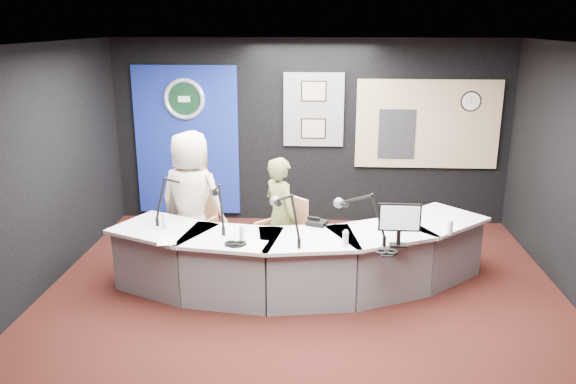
# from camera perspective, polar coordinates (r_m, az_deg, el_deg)

# --- Properties ---
(ground) EXTENTS (6.00, 6.00, 0.00)m
(ground) POSITION_cam_1_polar(r_m,az_deg,el_deg) (6.43, 1.36, -11.53)
(ground) COLOR black
(ground) RESTS_ON ground
(ceiling) EXTENTS (6.00, 6.00, 0.02)m
(ceiling) POSITION_cam_1_polar(r_m,az_deg,el_deg) (5.68, 1.56, 14.27)
(ceiling) COLOR silver
(ceiling) RESTS_ON ground
(wall_back) EXTENTS (6.00, 0.02, 2.80)m
(wall_back) POSITION_cam_1_polar(r_m,az_deg,el_deg) (8.83, 2.20, 5.90)
(wall_back) COLOR black
(wall_back) RESTS_ON ground
(wall_front) EXTENTS (6.00, 0.02, 2.80)m
(wall_front) POSITION_cam_1_polar(r_m,az_deg,el_deg) (3.13, -0.70, -14.64)
(wall_front) COLOR black
(wall_front) RESTS_ON ground
(wall_left) EXTENTS (0.02, 6.00, 2.80)m
(wall_left) POSITION_cam_1_polar(r_m,az_deg,el_deg) (6.71, -25.07, 0.94)
(wall_left) COLOR black
(wall_left) RESTS_ON ground
(broadcast_desk) EXTENTS (4.50, 1.90, 0.75)m
(broadcast_desk) POSITION_cam_1_polar(r_m,az_deg,el_deg) (6.77, 1.14, -6.52)
(broadcast_desk) COLOR silver
(broadcast_desk) RESTS_ON ground
(backdrop_panel) EXTENTS (1.60, 0.05, 2.30)m
(backdrop_panel) POSITION_cam_1_polar(r_m,az_deg,el_deg) (9.07, -9.95, 4.98)
(backdrop_panel) COLOR navy
(backdrop_panel) RESTS_ON wall_back
(agency_seal) EXTENTS (0.63, 0.07, 0.63)m
(agency_seal) POSITION_cam_1_polar(r_m,az_deg,el_deg) (8.93, -10.22, 9.02)
(agency_seal) COLOR silver
(agency_seal) RESTS_ON backdrop_panel
(seal_center) EXTENTS (0.48, 0.01, 0.48)m
(seal_center) POSITION_cam_1_polar(r_m,az_deg,el_deg) (8.93, -10.21, 9.03)
(seal_center) COLOR black
(seal_center) RESTS_ON backdrop_panel
(pinboard) EXTENTS (0.90, 0.04, 1.10)m
(pinboard) POSITION_cam_1_polar(r_m,az_deg,el_deg) (8.74, 2.55, 8.11)
(pinboard) COLOR slate
(pinboard) RESTS_ON wall_back
(framed_photo_upper) EXTENTS (0.34, 0.02, 0.27)m
(framed_photo_upper) POSITION_cam_1_polar(r_m,az_deg,el_deg) (8.67, 2.57, 9.91)
(framed_photo_upper) COLOR gray
(framed_photo_upper) RESTS_ON pinboard
(framed_photo_lower) EXTENTS (0.34, 0.02, 0.27)m
(framed_photo_lower) POSITION_cam_1_polar(r_m,az_deg,el_deg) (8.75, 2.52, 6.27)
(framed_photo_lower) COLOR gray
(framed_photo_lower) RESTS_ON pinboard
(booth_window_frame) EXTENTS (2.12, 0.06, 1.32)m
(booth_window_frame) POSITION_cam_1_polar(r_m,az_deg,el_deg) (8.90, 13.61, 6.52)
(booth_window_frame) COLOR tan
(booth_window_frame) RESTS_ON wall_back
(booth_glow) EXTENTS (2.00, 0.02, 1.20)m
(booth_glow) POSITION_cam_1_polar(r_m,az_deg,el_deg) (8.89, 13.62, 6.51)
(booth_glow) COLOR beige
(booth_glow) RESTS_ON booth_window_frame
(equipment_rack) EXTENTS (0.55, 0.02, 0.75)m
(equipment_rack) POSITION_cam_1_polar(r_m,az_deg,el_deg) (8.83, 10.69, 5.63)
(equipment_rack) COLOR black
(equipment_rack) RESTS_ON booth_window_frame
(wall_clock) EXTENTS (0.28, 0.01, 0.28)m
(wall_clock) POSITION_cam_1_polar(r_m,az_deg,el_deg) (8.95, 17.62, 8.53)
(wall_clock) COLOR white
(wall_clock) RESTS_ON booth_window_frame
(armchair_left) EXTENTS (0.69, 0.69, 0.98)m
(armchair_left) POSITION_cam_1_polar(r_m,az_deg,el_deg) (7.40, -9.36, -3.75)
(armchair_left) COLOR #A56D4B
(armchair_left) RESTS_ON ground
(armchair_right) EXTENTS (0.69, 0.69, 0.87)m
(armchair_right) POSITION_cam_1_polar(r_m,az_deg,el_deg) (7.12, -0.74, -4.81)
(armchair_right) COLOR #A56D4B
(armchair_right) RESTS_ON ground
(draped_jacket) EXTENTS (0.51, 0.24, 0.70)m
(draped_jacket) POSITION_cam_1_polar(r_m,az_deg,el_deg) (7.59, -9.69, -2.18)
(draped_jacket) COLOR gray
(draped_jacket) RESTS_ON armchair_left
(person_man) EXTENTS (0.97, 0.76, 1.76)m
(person_man) POSITION_cam_1_polar(r_m,az_deg,el_deg) (7.27, -9.51, -0.86)
(person_man) COLOR beige
(person_man) RESTS_ON ground
(person_woman) EXTENTS (0.61, 0.64, 1.48)m
(person_woman) POSITION_cam_1_polar(r_m,az_deg,el_deg) (7.02, -0.74, -2.46)
(person_woman) COLOR #606635
(person_woman) RESTS_ON ground
(computer_monitor) EXTENTS (0.45, 0.04, 0.31)m
(computer_monitor) POSITION_cam_1_polar(r_m,az_deg,el_deg) (6.10, 10.97, -2.46)
(computer_monitor) COLOR black
(computer_monitor) RESTS_ON broadcast_desk
(desk_phone) EXTENTS (0.27, 0.25, 0.06)m
(desk_phone) POSITION_cam_1_polar(r_m,az_deg,el_deg) (6.72, 2.87, -3.06)
(desk_phone) COLOR black
(desk_phone) RESTS_ON broadcast_desk
(headphones_near) EXTENTS (0.22, 0.22, 0.04)m
(headphones_near) POSITION_cam_1_polar(r_m,az_deg,el_deg) (5.99, 9.72, -5.86)
(headphones_near) COLOR black
(headphones_near) RESTS_ON broadcast_desk
(headphones_far) EXTENTS (0.20, 0.20, 0.03)m
(headphones_far) POSITION_cam_1_polar(r_m,az_deg,el_deg) (6.14, -5.21, -5.10)
(headphones_far) COLOR black
(headphones_far) RESTS_ON broadcast_desk
(paper_stack) EXTENTS (0.26, 0.32, 0.00)m
(paper_stack) POSITION_cam_1_polar(r_m,az_deg,el_deg) (6.38, -11.87, -4.71)
(paper_stack) COLOR white
(paper_stack) RESTS_ON broadcast_desk
(notepad) EXTENTS (0.26, 0.34, 0.00)m
(notepad) POSITION_cam_1_polar(r_m,az_deg,el_deg) (6.12, -3.28, -5.27)
(notepad) COLOR white
(notepad) RESTS_ON broadcast_desk
(boom_mic_a) EXTENTS (0.36, 0.69, 0.60)m
(boom_mic_a) POSITION_cam_1_polar(r_m,az_deg,el_deg) (6.99, -11.32, -0.21)
(boom_mic_a) COLOR black
(boom_mic_a) RESTS_ON broadcast_desk
(boom_mic_b) EXTENTS (0.33, 0.70, 0.60)m
(boom_mic_b) POSITION_cam_1_polar(r_m,az_deg,el_deg) (6.63, -6.92, -0.93)
(boom_mic_b) COLOR black
(boom_mic_b) RESTS_ON broadcast_desk
(boom_mic_c) EXTENTS (0.42, 0.66, 0.60)m
(boom_mic_c) POSITION_cam_1_polar(r_m,az_deg,el_deg) (6.20, -0.15, -2.03)
(boom_mic_c) COLOR black
(boom_mic_c) RESTS_ON broadcast_desk
(boom_mic_d) EXTENTS (0.60, 0.52, 0.60)m
(boom_mic_d) POSITION_cam_1_polar(r_m,az_deg,el_deg) (6.25, 7.24, -2.01)
(boom_mic_d) COLOR black
(boom_mic_d) RESTS_ON broadcast_desk
(water_bottles) EXTENTS (3.27, 0.56, 0.18)m
(water_bottles) POSITION_cam_1_polar(r_m,az_deg,el_deg) (6.33, 1.66, -3.66)
(water_bottles) COLOR silver
(water_bottles) RESTS_ON broadcast_desk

